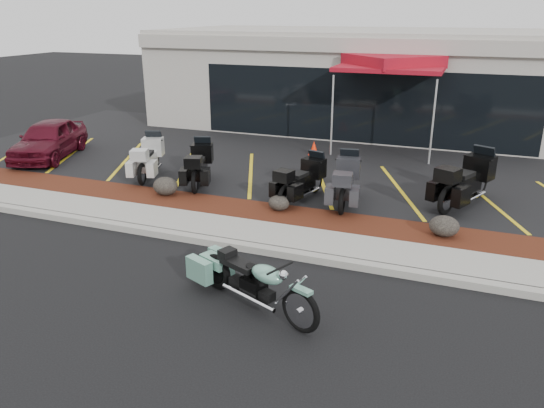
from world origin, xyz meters
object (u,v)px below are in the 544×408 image
at_px(touring_white, 154,150).
at_px(parked_car, 49,139).
at_px(traffic_cone, 314,148).
at_px(hero_cruiser, 301,304).
at_px(popup_canopy, 392,63).

distance_m(touring_white, parked_car, 4.03).
bearing_deg(touring_white, traffic_cone, -67.83).
distance_m(hero_cruiser, traffic_cone, 10.35).
bearing_deg(hero_cruiser, parked_car, 172.00).
bearing_deg(hero_cruiser, touring_white, 159.19).
height_order(touring_white, popup_canopy, popup_canopy).
relative_size(hero_cruiser, touring_white, 1.34).
bearing_deg(popup_canopy, hero_cruiser, -95.39).
xyz_separation_m(touring_white, traffic_cone, (4.00, 3.46, -0.38)).
bearing_deg(parked_car, hero_cruiser, -49.54).
height_order(hero_cruiser, popup_canopy, popup_canopy).
relative_size(hero_cruiser, parked_car, 0.77).
xyz_separation_m(traffic_cone, popup_canopy, (2.14, 1.78, 2.68)).
height_order(hero_cruiser, traffic_cone, hero_cruiser).
xyz_separation_m(hero_cruiser, parked_car, (-10.78, 6.54, 0.28)).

